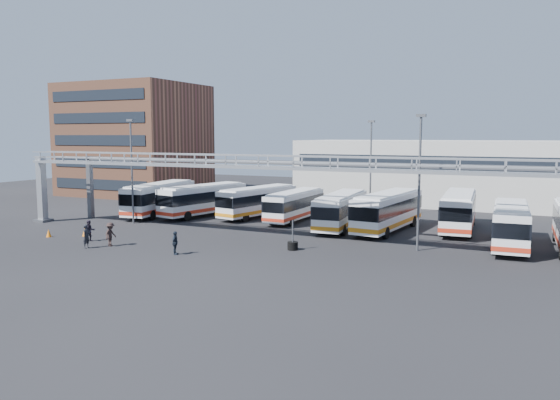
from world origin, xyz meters
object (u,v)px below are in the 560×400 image
at_px(bus_2, 204,199).
at_px(bus_4, 295,204).
at_px(bus_6, 388,210).
at_px(cone_right, 85,232).
at_px(bus_8, 511,224).
at_px(tire_stack, 293,245).
at_px(cone_left, 49,233).
at_px(bus_5, 341,209).
at_px(light_pole_back, 371,163).
at_px(light_pole_left, 132,165).
at_px(bus_3, 258,201).
at_px(pedestrian_a, 86,236).
at_px(bus_7, 459,210).
at_px(pedestrian_c, 110,234).
at_px(pedestrian_d, 175,243).
at_px(bus_1, 160,197).
at_px(pedestrian_b, 90,231).
at_px(light_pole_mid, 419,175).

relative_size(bus_2, bus_4, 1.13).
bearing_deg(bus_6, cone_right, -143.69).
xyz_separation_m(bus_8, tire_stack, (-14.87, -8.22, -1.45)).
relative_size(cone_left, tire_stack, 0.30).
xyz_separation_m(bus_2, cone_right, (-2.74, -14.41, -1.51)).
bearing_deg(bus_5, light_pole_back, 82.68).
xyz_separation_m(light_pole_left, bus_3, (9.24, 8.95, -3.95)).
relative_size(pedestrian_a, tire_stack, 0.82).
distance_m(bus_7, pedestrian_c, 30.46).
relative_size(light_pole_back, bus_4, 1.01).
xyz_separation_m(bus_7, pedestrian_d, (-17.30, -19.43, -1.06)).
distance_m(pedestrian_a, cone_right, 5.48).
relative_size(bus_2, bus_8, 1.03).
bearing_deg(pedestrian_a, bus_1, 13.68).
height_order(light_pole_back, pedestrian_b, light_pole_back).
bearing_deg(pedestrian_b, cone_right, 88.40).
xyz_separation_m(bus_3, pedestrian_d, (3.07, -18.89, -0.92)).
bearing_deg(bus_2, light_pole_mid, -6.75).
relative_size(light_pole_left, bus_6, 0.86).
height_order(light_pole_left, cone_left, light_pole_left).
height_order(bus_2, bus_4, bus_2).
relative_size(light_pole_mid, bus_5, 0.93).
height_order(bus_4, bus_7, bus_7).
xyz_separation_m(light_pole_back, cone_right, (-19.18, -21.23, -5.36)).
relative_size(light_pole_mid, bus_2, 0.89).
bearing_deg(light_pole_back, bus_4, -137.15).
xyz_separation_m(bus_4, tire_stack, (5.58, -13.03, -1.31)).
distance_m(pedestrian_b, cone_left, 4.66).
bearing_deg(light_pole_mid, pedestrian_c, -158.76).
relative_size(pedestrian_a, cone_left, 2.76).
relative_size(bus_5, pedestrian_b, 6.26).
xyz_separation_m(bus_4, cone_left, (-15.49, -17.12, -1.36)).
bearing_deg(light_pole_back, bus_2, -157.49).
distance_m(bus_7, bus_8, 7.62).
xyz_separation_m(light_pole_back, pedestrian_d, (-7.70, -23.95, -4.87)).
bearing_deg(light_pole_mid, bus_8, 35.41).
xyz_separation_m(pedestrian_a, cone_right, (-3.94, 3.76, -0.57)).
bearing_deg(bus_8, bus_4, 163.98).
relative_size(light_pole_left, pedestrian_c, 5.44).
bearing_deg(pedestrian_b, pedestrian_d, -61.76).
distance_m(bus_1, cone_right, 13.33).
xyz_separation_m(bus_3, bus_7, (20.37, 0.54, 0.14)).
height_order(bus_2, pedestrian_c, bus_2).
xyz_separation_m(bus_6, pedestrian_a, (-19.11, -17.33, -1.01)).
bearing_deg(tire_stack, pedestrian_d, -143.84).
height_order(light_pole_back, pedestrian_c, light_pole_back).
bearing_deg(bus_5, bus_6, 1.74).
relative_size(bus_1, pedestrian_d, 6.82).
relative_size(bus_5, cone_left, 16.22).
relative_size(bus_2, bus_6, 0.97).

